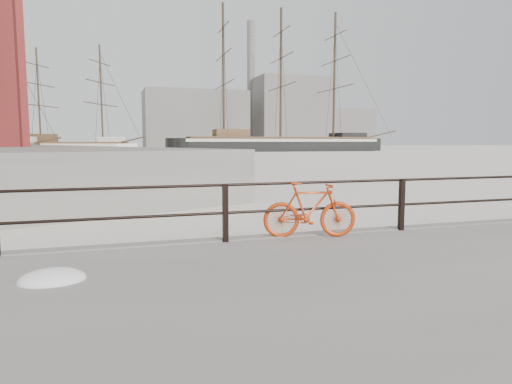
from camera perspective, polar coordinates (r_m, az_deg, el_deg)
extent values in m
plane|color=white|center=(9.52, 17.04, -6.46)|extent=(400.00, 400.00, 0.00)
imported|color=#BE330C|center=(8.19, 6.73, -2.22)|extent=(1.67, 0.62, 1.00)
ellipsoid|color=white|center=(6.25, -24.18, -8.77)|extent=(0.81, 0.63, 0.29)
cube|color=gray|center=(149.96, -7.67, 8.93)|extent=(32.00, 18.00, 18.00)
cube|color=gray|center=(164.42, 4.31, 9.79)|extent=(26.00, 20.00, 24.00)
cube|color=gray|center=(178.36, 10.64, 7.82)|extent=(20.00, 16.00, 14.00)
cylinder|color=gray|center=(165.79, -0.62, 13.24)|extent=(2.80, 2.80, 44.00)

